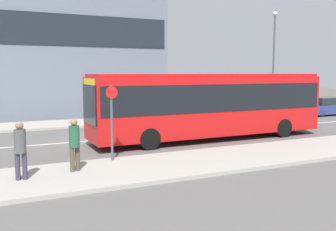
{
  "coord_description": "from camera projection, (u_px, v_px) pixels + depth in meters",
  "views": [
    {
      "loc": [
        -4.44,
        -18.04,
        3.37
      ],
      "look_at": [
        3.24,
        -1.73,
        1.27
      ],
      "focal_mm": 40.0,
      "sensor_mm": 36.0,
      "label": 1
    }
  ],
  "objects": [
    {
      "name": "pedestrian_down_pavement",
      "position": [
        74.0,
        142.0,
        12.19
      ],
      "size": [
        0.34,
        0.34,
        1.74
      ],
      "rotation": [
        0.0,
        0.0,
        0.35
      ],
      "color": "#4C4233",
      "rests_on": "sidewalk_near"
    },
    {
      "name": "sidewalk_far",
      "position": [
        70.0,
        124.0,
        24.09
      ],
      "size": [
        44.0,
        3.5,
        0.13
      ],
      "color": "#A39E93",
      "rests_on": "ground_plane"
    },
    {
      "name": "pedestrian_near_stop",
      "position": [
        20.0,
        147.0,
        11.21
      ],
      "size": [
        0.35,
        0.34,
        1.78
      ],
      "rotation": [
        0.0,
        0.0,
        3.02
      ],
      "color": "#383347",
      "rests_on": "sidewalk_near"
    },
    {
      "name": "city_bus",
      "position": [
        210.0,
        102.0,
        18.73
      ],
      "size": [
        12.17,
        2.6,
        3.28
      ],
      "rotation": [
        0.0,
        0.0,
        0.08
      ],
      "color": "red",
      "rests_on": "ground_plane"
    },
    {
      "name": "ground_plane",
      "position": [
        94.0,
        141.0,
        18.49
      ],
      "size": [
        120.0,
        120.0,
        0.0
      ],
      "primitive_type": "plane",
      "color": "#595654"
    },
    {
      "name": "parked_car_0",
      "position": [
        274.0,
        109.0,
        27.53
      ],
      "size": [
        3.93,
        1.87,
        1.42
      ],
      "color": "black",
      "rests_on": "ground_plane"
    },
    {
      "name": "lane_centerline",
      "position": [
        94.0,
        141.0,
        18.48
      ],
      "size": [
        41.8,
        0.16,
        0.01
      ],
      "color": "silver",
      "rests_on": "ground_plane"
    },
    {
      "name": "parked_car_1",
      "position": [
        326.0,
        107.0,
        29.48
      ],
      "size": [
        4.39,
        1.82,
        1.39
      ],
      "color": "navy",
      "rests_on": "ground_plane"
    },
    {
      "name": "street_lamp",
      "position": [
        274.0,
        53.0,
        29.04
      ],
      "size": [
        0.36,
        0.36,
        7.88
      ],
      "color": "#4C4C51",
      "rests_on": "sidewalk_far"
    },
    {
      "name": "bus_stop_sign",
      "position": [
        112.0,
        117.0,
        13.65
      ],
      "size": [
        0.44,
        0.12,
        2.78
      ],
      "color": "#4C4C51",
      "rests_on": "sidewalk_near"
    },
    {
      "name": "sidewalk_near",
      "position": [
        139.0,
        169.0,
        12.86
      ],
      "size": [
        44.0,
        3.5,
        0.13
      ],
      "color": "#A39E93",
      "rests_on": "ground_plane"
    }
  ]
}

